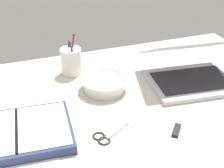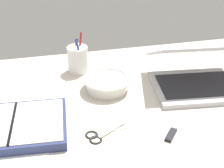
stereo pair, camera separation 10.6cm
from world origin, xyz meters
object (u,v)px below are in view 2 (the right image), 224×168
object	(u,v)px
laptop	(197,74)
scissors	(98,135)
planner	(13,126)
pen_cup	(78,59)
bowl	(107,83)

from	to	relation	value
laptop	scissors	xyz separation A→B (cm)	(-41.50, -20.70, -4.70)
scissors	planner	bearing A→B (deg)	142.45
pen_cup	laptop	bearing A→B (deg)	-27.62
laptop	bowl	xyz separation A→B (cm)	(-33.36, 5.04, -2.21)
pen_cup	planner	distance (cm)	42.09
laptop	bowl	size ratio (longest dim) A/B	2.01
laptop	pen_cup	xyz separation A→B (cm)	(-41.69, 21.81, 0.39)
bowl	scissors	bearing A→B (deg)	-107.54
pen_cup	planner	size ratio (longest dim) A/B	0.49
planner	pen_cup	bearing A→B (deg)	58.63
bowl	scissors	world-z (taller)	bowl
laptop	scissors	bearing A→B (deg)	-147.16
laptop	planner	world-z (taller)	laptop
bowl	scissors	size ratio (longest dim) A/B	1.32
bowl	planner	world-z (taller)	bowl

